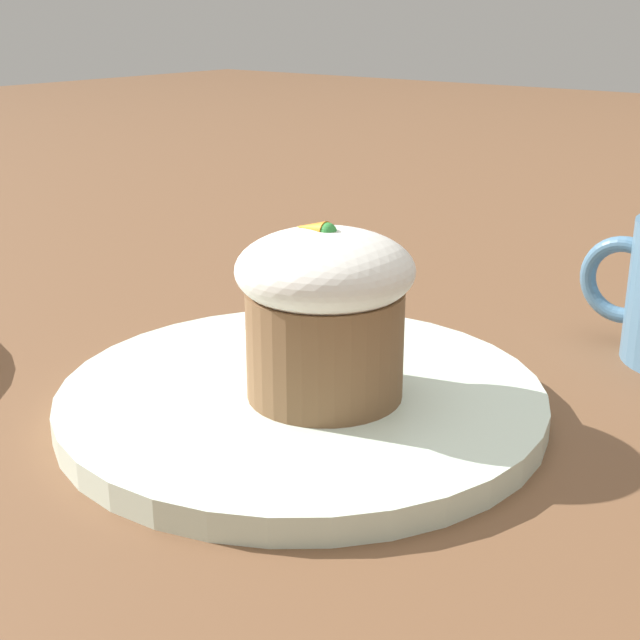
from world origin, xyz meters
name	(u,v)px	position (x,y,z in m)	size (l,w,h in m)	color
ground_plane	(302,411)	(0.00, 0.00, 0.00)	(4.00, 4.00, 0.00)	brown
dessert_plate	(302,399)	(0.00, 0.00, 0.01)	(0.27, 0.27, 0.01)	silver
carrot_cake	(320,311)	(-0.02, 0.00, 0.06)	(0.09, 0.09, 0.10)	brown
spoon	(315,361)	(0.01, -0.03, 0.02)	(0.11, 0.05, 0.01)	silver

